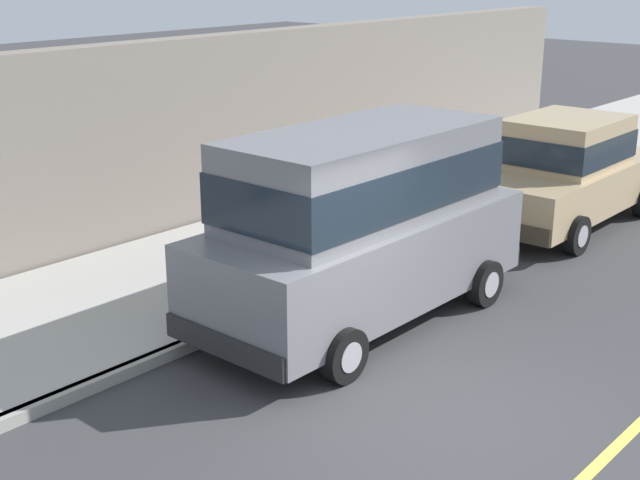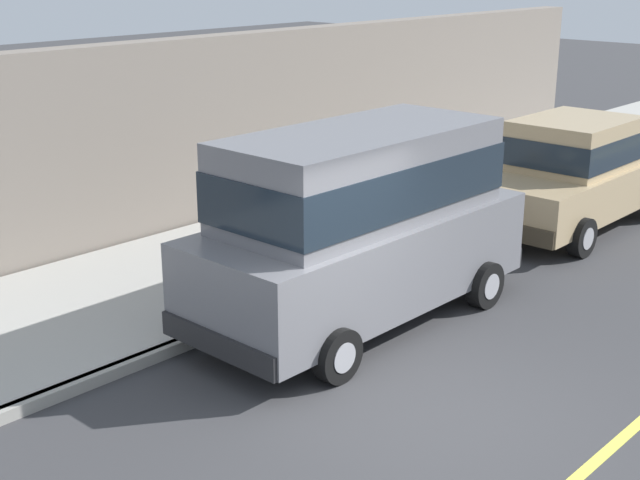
% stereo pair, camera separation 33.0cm
% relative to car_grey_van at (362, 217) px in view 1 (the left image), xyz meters
% --- Properties ---
extents(ground_plane, '(80.00, 80.00, 0.00)m').
position_rel_car_grey_van_xyz_m(ground_plane, '(2.23, -1.38, -1.39)').
color(ground_plane, '#38383A').
extents(curb, '(0.16, 64.00, 0.14)m').
position_rel_car_grey_van_xyz_m(curb, '(-0.97, -1.38, -1.32)').
color(curb, gray).
rests_on(curb, ground).
extents(sidewalk, '(3.60, 64.00, 0.14)m').
position_rel_car_grey_van_xyz_m(sidewalk, '(-2.77, -1.38, -1.32)').
color(sidewalk, '#A8A59E').
rests_on(sidewalk, ground).
extents(lane_centre_line, '(0.12, 57.60, 0.01)m').
position_rel_car_grey_van_xyz_m(lane_centre_line, '(3.83, -1.38, -1.39)').
color(lane_centre_line, '#E0D64C').
rests_on(lane_centre_line, ground).
extents(car_grey_van, '(2.15, 4.91, 2.52)m').
position_rel_car_grey_van_xyz_m(car_grey_van, '(0.00, 0.00, 0.00)').
color(car_grey_van, slate).
rests_on(car_grey_van, ground).
extents(car_tan_sedan, '(2.06, 4.61, 1.92)m').
position_rel_car_grey_van_xyz_m(car_tan_sedan, '(0.03, 5.65, -0.41)').
color(car_tan_sedan, tan).
rests_on(car_tan_sedan, ground).
extents(dog_tan, '(0.26, 0.75, 0.49)m').
position_rel_car_grey_van_xyz_m(dog_tan, '(-2.21, 0.58, -0.97)').
color(dog_tan, tan).
rests_on(dog_tan, sidewalk).
extents(building_facade, '(0.50, 20.00, 3.25)m').
position_rel_car_grey_van_xyz_m(building_facade, '(-4.87, 3.60, 0.23)').
color(building_facade, slate).
rests_on(building_facade, ground).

